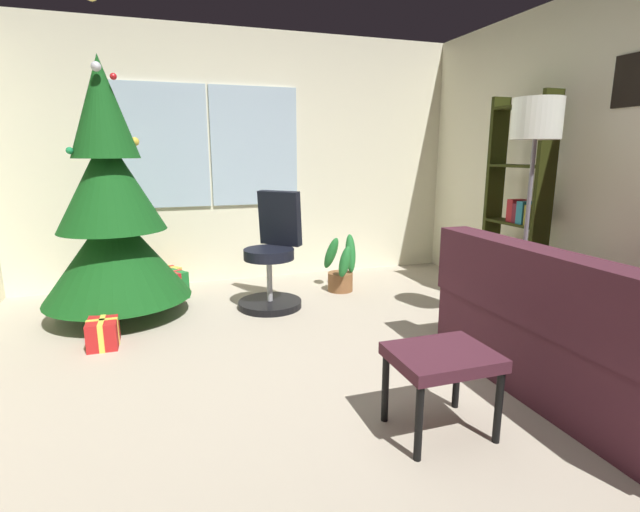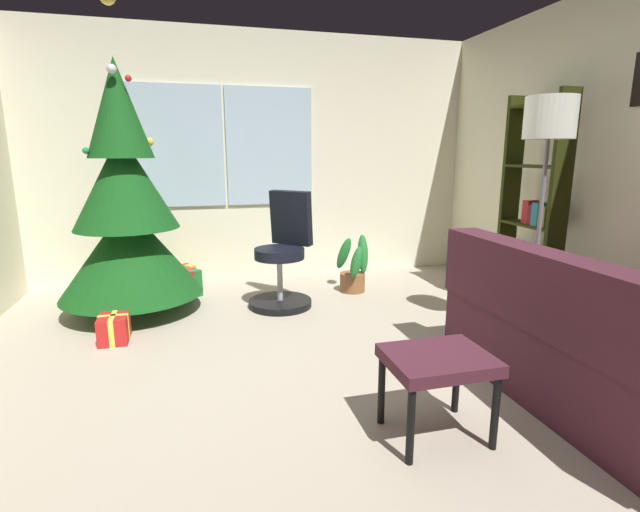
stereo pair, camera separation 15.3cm
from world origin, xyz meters
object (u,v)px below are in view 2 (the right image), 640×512
at_px(floor_lamp, 548,138).
at_px(gift_box_green, 186,283).
at_px(footstool, 438,366).
at_px(couch, 639,358).
at_px(holiday_tree, 127,214).
at_px(gift_box_gold, 181,277).
at_px(bookshelf, 532,218).
at_px(potted_plant, 353,270).
at_px(gift_box_red, 114,328).
at_px(office_chair, 283,261).

bearing_deg(floor_lamp, gift_box_green, 144.81).
bearing_deg(footstool, gift_box_green, 114.14).
distance_m(couch, holiday_tree, 3.68).
bearing_deg(gift_box_gold, footstool, -66.86).
height_order(gift_box_green, bookshelf, bookshelf).
distance_m(gift_box_gold, bookshelf, 3.34).
bearing_deg(bookshelf, gift_box_green, 158.47).
bearing_deg(holiday_tree, potted_plant, 3.08).
bearing_deg(gift_box_red, footstool, -44.44).
bearing_deg(couch, potted_plant, 106.24).
height_order(couch, bookshelf, bookshelf).
relative_size(gift_box_red, bookshelf, 0.15).
bearing_deg(office_chair, bookshelf, -17.33).
bearing_deg(holiday_tree, office_chair, -6.14).
distance_m(footstool, floor_lamp, 1.91).
distance_m(couch, office_chair, 2.68).
distance_m(holiday_tree, gift_box_gold, 1.03).
height_order(couch, footstool, couch).
bearing_deg(bookshelf, couch, -109.57).
height_order(gift_box_green, potted_plant, potted_plant).
xyz_separation_m(office_chair, floor_lamp, (1.62, -1.24, 1.04)).
xyz_separation_m(couch, gift_box_red, (-2.82, 1.73, -0.20)).
height_order(gift_box_red, gift_box_gold, gift_box_gold).
distance_m(bookshelf, potted_plant, 1.67).
height_order(floor_lamp, potted_plant, floor_lamp).
relative_size(gift_box_red, office_chair, 0.27).
bearing_deg(office_chair, gift_box_red, -159.13).
relative_size(gift_box_green, office_chair, 0.32).
bearing_deg(gift_box_green, office_chair, -30.55).
xyz_separation_m(gift_box_green, potted_plant, (1.61, -0.26, 0.09)).
bearing_deg(floor_lamp, gift_box_gold, 141.60).
height_order(gift_box_gold, bookshelf, bookshelf).
bearing_deg(office_chair, gift_box_green, 149.45).
relative_size(footstool, gift_box_red, 1.77).
bearing_deg(gift_box_green, gift_box_red, -115.60).
distance_m(couch, gift_box_red, 3.31).
bearing_deg(gift_box_red, potted_plant, 19.97).
bearing_deg(footstool, holiday_tree, 125.12).
relative_size(couch, bookshelf, 1.01).
distance_m(footstool, gift_box_red, 2.38).
xyz_separation_m(gift_box_green, floor_lamp, (2.48, -1.75, 1.32)).
height_order(office_chair, bookshelf, bookshelf).
bearing_deg(gift_box_gold, couch, -51.57).
distance_m(gift_box_green, bookshelf, 3.19).
xyz_separation_m(footstool, holiday_tree, (-1.62, 2.31, 0.49)).
xyz_separation_m(footstool, potted_plant, (0.41, 2.42, -0.15)).
bearing_deg(footstool, bookshelf, 42.06).
xyz_separation_m(couch, floor_lamp, (0.14, 1.00, 1.15)).
height_order(gift_box_red, floor_lamp, floor_lamp).
bearing_deg(potted_plant, couch, -73.76).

